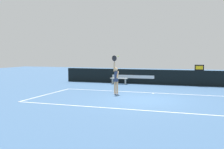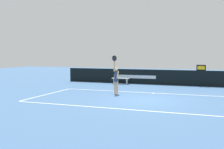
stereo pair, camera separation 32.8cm
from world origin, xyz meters
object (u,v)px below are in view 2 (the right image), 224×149
at_px(speed_display, 201,68).
at_px(tennis_ball, 118,56).
at_px(tennis_player, 116,78).
at_px(courtside_bench_near, 121,80).

bearing_deg(speed_display, tennis_ball, -126.38).
distance_m(tennis_player, courtside_bench_near, 5.32).
bearing_deg(speed_display, tennis_player, -128.27).
height_order(speed_display, courtside_bench_near, speed_display).
bearing_deg(tennis_player, tennis_ball, -41.63).
distance_m(tennis_ball, courtside_bench_near, 5.81).
xyz_separation_m(tennis_player, tennis_ball, (0.18, -0.16, 1.30)).
bearing_deg(courtside_bench_near, tennis_ball, -73.30).
bearing_deg(tennis_player, courtside_bench_near, 105.30).
height_order(tennis_ball, courtside_bench_near, tennis_ball).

